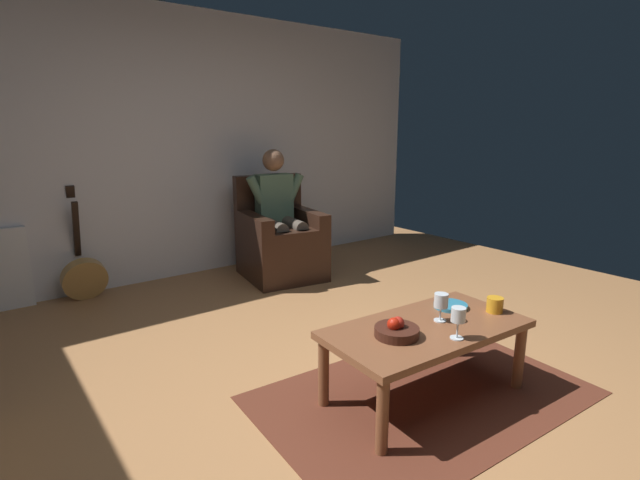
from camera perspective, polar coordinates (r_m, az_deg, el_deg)
The scene contains 12 objects.
ground_plane at distance 2.86m, azimuth 7.82°, elevation -18.12°, with size 6.99×6.99×0.00m, color #AB7647.
wall_back at distance 4.96m, azimuth -16.90°, elevation 10.67°, with size 6.18×0.06×2.61m, color silver.
rug at distance 2.91m, azimuth 12.26°, elevation -17.71°, with size 1.84×1.18×0.01m, color #5A2A1C.
armchair at distance 4.83m, azimuth -4.85°, elevation -0.32°, with size 0.83×0.89×1.01m.
person_seated at distance 4.75m, azimuth -4.89°, elevation 3.70°, with size 0.62×0.65×1.28m.
coffee_table at distance 2.74m, azimuth 12.64°, elevation -11.09°, with size 1.18×0.65×0.43m.
guitar at distance 4.68m, azimuth -26.48°, elevation -3.76°, with size 0.37×0.31×1.00m.
wine_glass_near at distance 2.75m, azimuth 14.33°, elevation -7.26°, with size 0.08×0.08×0.16m.
wine_glass_far at distance 2.55m, azimuth 16.27°, elevation -8.85°, with size 0.07×0.07×0.17m.
fruit_bowl at distance 2.54m, azimuth 9.18°, elevation -10.64°, with size 0.23×0.23×0.11m.
decorative_dish at distance 3.00m, azimuth 15.40°, elevation -7.61°, with size 0.20×0.20×0.02m, color teal.
candle_jar at distance 3.00m, azimuth 20.25°, elevation -7.31°, with size 0.10×0.10×0.09m, color orange.
Camera 1 is at (1.76, 1.69, 1.49)m, focal length 26.65 mm.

